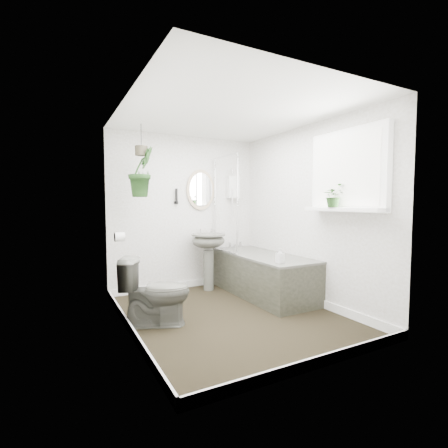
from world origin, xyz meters
name	(u,v)px	position (x,y,z in m)	size (l,w,h in m)	color
floor	(230,316)	(0.00, 0.00, -0.01)	(2.30, 2.80, 0.02)	black
ceiling	(230,112)	(0.00, 0.00, 2.31)	(2.30, 2.80, 0.02)	white
wall_back	(185,213)	(0.00, 1.41, 1.15)	(2.30, 0.02, 2.30)	white
wall_front	(321,223)	(0.00, -1.41, 1.15)	(2.30, 0.02, 2.30)	white
wall_left	(126,218)	(-1.16, 0.00, 1.15)	(0.02, 2.80, 2.30)	white
wall_right	(308,214)	(1.16, 0.00, 1.15)	(0.02, 2.80, 2.30)	white
skirting	(230,311)	(0.00, 0.00, 0.05)	(2.30, 2.80, 0.10)	white
bathtub	(262,275)	(0.80, 0.50, 0.29)	(0.72, 1.72, 0.58)	#505149
bath_screen	(225,204)	(0.47, 0.99, 1.28)	(0.04, 0.72, 1.40)	silver
shower_box	(233,187)	(0.80, 1.34, 1.55)	(0.20, 0.10, 0.35)	white
oval_mirror	(201,190)	(0.24, 1.37, 1.50)	(0.46, 0.03, 0.62)	tan
wall_sconce	(177,196)	(-0.16, 1.36, 1.40)	(0.04, 0.04, 0.22)	black
toilet_roll_holder	(120,237)	(-1.10, 0.70, 0.90)	(0.11, 0.11, 0.11)	white
window_recess	(348,171)	(1.09, -0.70, 1.65)	(0.08, 1.00, 0.90)	white
window_sill	(343,209)	(1.02, -0.70, 1.23)	(0.18, 1.00, 0.04)	white
window_blinds	(345,171)	(1.04, -0.70, 1.65)	(0.01, 0.86, 0.76)	white
toilet	(156,291)	(-0.84, 0.11, 0.36)	(0.41, 0.71, 0.73)	#505149
pedestal_sink	(209,262)	(0.24, 1.10, 0.42)	(0.50, 0.42, 0.85)	#505149
sill_plant	(333,196)	(0.97, -0.61, 1.38)	(0.23, 0.20, 0.26)	black
hanging_plant	(142,172)	(-0.76, 0.95, 1.70)	(0.36, 0.29, 0.65)	black
soap_bottle	(280,256)	(0.60, -0.15, 0.67)	(0.08, 0.08, 0.18)	black
hanging_pot	(141,151)	(-0.76, 0.95, 1.96)	(0.16, 0.16, 0.12)	#3A3527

